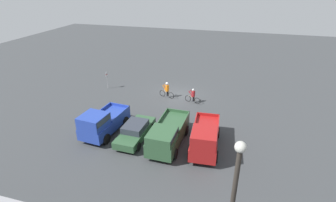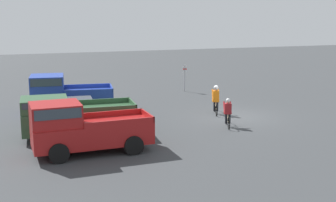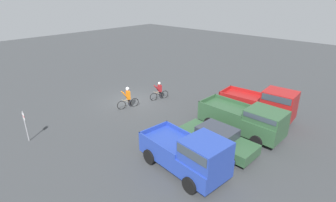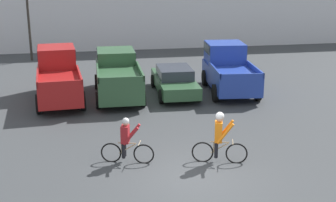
% 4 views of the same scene
% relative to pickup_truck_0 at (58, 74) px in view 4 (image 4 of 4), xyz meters
% --- Properties ---
extents(ground_plane, '(80.00, 80.00, 0.00)m').
position_rel_pickup_truck_0_xyz_m(ground_plane, '(4.39, -9.57, -1.21)').
color(ground_plane, '#383A3D').
extents(warehouse_building, '(46.39, 10.23, 6.34)m').
position_rel_pickup_truck_0_xyz_m(warehouse_building, '(4.39, 17.55, 1.96)').
color(warehouse_building, silver).
rests_on(warehouse_building, ground_plane).
extents(pickup_truck_0, '(2.39, 5.32, 2.36)m').
position_rel_pickup_truck_0_xyz_m(pickup_truck_0, '(0.00, 0.00, 0.00)').
color(pickup_truck_0, maroon).
rests_on(pickup_truck_0, ground_plane).
extents(pickup_truck_1, '(2.35, 5.54, 2.05)m').
position_rel_pickup_truck_0_xyz_m(pickup_truck_1, '(2.84, 0.13, -0.14)').
color(pickup_truck_1, '#2D5133').
rests_on(pickup_truck_1, ground_plane).
extents(sedan_0, '(2.08, 4.75, 1.37)m').
position_rel_pickup_truck_0_xyz_m(sedan_0, '(5.63, -0.20, -0.51)').
color(sedan_0, '#2D5133').
rests_on(sedan_0, ground_plane).
extents(pickup_truck_2, '(2.63, 5.03, 2.31)m').
position_rel_pickup_truck_0_xyz_m(pickup_truck_2, '(8.48, 0.05, -0.03)').
color(pickup_truck_2, '#233D9E').
rests_on(pickup_truck_2, ground_plane).
extents(cyclist_0, '(1.77, 0.63, 1.77)m').
position_rel_pickup_truck_0_xyz_m(cyclist_0, '(5.42, -8.64, -0.30)').
color(cyclist_0, black).
rests_on(cyclist_0, ground_plane).
extents(cyclist_1, '(1.72, 0.62, 1.58)m').
position_rel_pickup_truck_0_xyz_m(cyclist_1, '(2.44, -8.09, -0.44)').
color(cyclist_1, black).
rests_on(cyclist_1, ground_plane).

